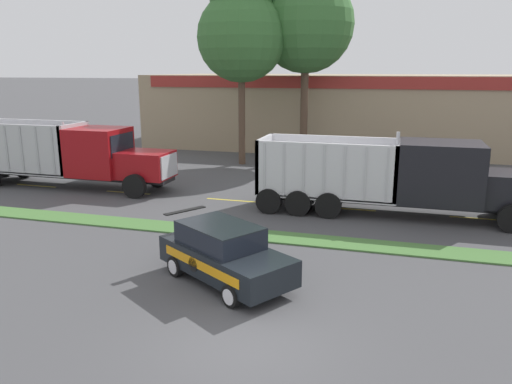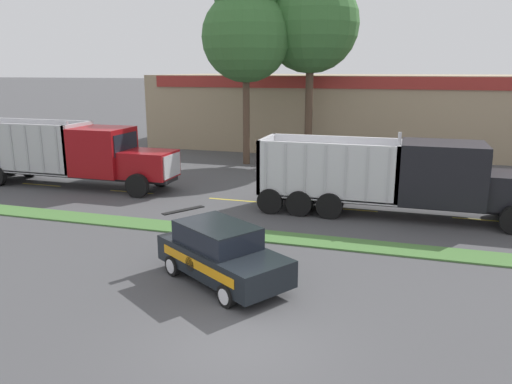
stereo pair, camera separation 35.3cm
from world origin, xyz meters
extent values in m
plane|color=#474749|center=(0.00, 0.00, 0.00)|extent=(600.00, 600.00, 0.00)
cube|color=#477538|center=(0.00, 7.17, 0.03)|extent=(120.00, 1.24, 0.06)
cube|color=yellow|center=(-15.13, 11.79, 0.00)|extent=(2.40, 0.14, 0.01)
cube|color=yellow|center=(-9.73, 11.79, 0.00)|extent=(2.40, 0.14, 0.01)
cube|color=yellow|center=(-4.33, 11.79, 0.00)|extent=(2.40, 0.14, 0.01)
cube|color=yellow|center=(1.07, 11.79, 0.00)|extent=(2.40, 0.14, 0.01)
cube|color=yellow|center=(6.47, 11.79, 0.00)|extent=(2.40, 0.14, 0.01)
cube|color=black|center=(2.79, 11.43, 0.63)|extent=(10.99, 1.41, 0.18)
cube|color=black|center=(7.28, 11.43, 1.38)|extent=(2.00, 2.10, 1.33)
cube|color=black|center=(4.68, 11.43, 1.93)|extent=(3.20, 2.56, 2.42)
cube|color=black|center=(6.30, 11.43, 2.35)|extent=(0.04, 2.18, 1.09)
cylinder|color=silver|center=(2.98, 10.60, 2.76)|extent=(0.14, 0.14, 1.66)
cube|color=silver|center=(0.19, 11.43, 0.78)|extent=(5.79, 2.56, 0.12)
cube|color=silver|center=(3.00, 11.43, 1.93)|extent=(0.16, 2.56, 2.30)
cube|color=silver|center=(-2.62, 11.43, 1.93)|extent=(0.16, 2.56, 2.30)
cube|color=silver|center=(0.19, 10.23, 1.93)|extent=(5.79, 0.16, 2.30)
cube|color=silver|center=(0.19, 12.63, 1.93)|extent=(5.79, 0.16, 2.30)
cube|color=#BCBCC1|center=(-2.29, 10.13, 1.93)|extent=(0.10, 0.04, 2.19)
cube|color=#BCBCC1|center=(-1.46, 10.13, 1.93)|extent=(0.10, 0.04, 2.19)
cube|color=#BCBCC1|center=(-0.64, 10.13, 1.93)|extent=(0.10, 0.04, 2.19)
cube|color=#BCBCC1|center=(0.19, 10.13, 1.93)|extent=(0.10, 0.04, 2.19)
cube|color=#BCBCC1|center=(1.02, 10.13, 1.93)|extent=(0.10, 0.04, 2.19)
cube|color=#BCBCC1|center=(1.84, 10.13, 1.93)|extent=(0.10, 0.04, 2.19)
cube|color=#BCBCC1|center=(2.67, 10.13, 1.93)|extent=(0.10, 0.04, 2.19)
cylinder|color=black|center=(7.28, 12.69, 0.54)|extent=(1.08, 0.30, 1.08)
cylinder|color=black|center=(-2.10, 10.17, 0.54)|extent=(1.08, 0.30, 1.08)
cylinder|color=black|center=(-2.10, 12.69, 0.54)|extent=(1.08, 0.30, 1.08)
cylinder|color=black|center=(-0.84, 10.17, 0.54)|extent=(1.08, 0.30, 1.08)
cylinder|color=black|center=(-0.84, 12.69, 0.54)|extent=(1.08, 0.30, 1.08)
cylinder|color=black|center=(0.41, 10.17, 0.54)|extent=(1.08, 0.30, 1.08)
cylinder|color=black|center=(0.41, 12.69, 0.54)|extent=(1.08, 0.30, 1.08)
cube|color=black|center=(-13.36, 12.12, 0.66)|extent=(11.48, 1.34, 0.18)
cube|color=maroon|center=(-8.86, 12.12, 1.40)|extent=(2.47, 2.00, 1.30)
cube|color=#B7B7BC|center=(-7.59, 12.12, 1.40)|extent=(0.06, 1.71, 1.11)
cube|color=maroon|center=(-11.41, 12.12, 1.93)|extent=(2.63, 2.44, 2.37)
cube|color=black|center=(-10.08, 12.12, 2.35)|extent=(0.04, 2.08, 1.06)
cylinder|color=silver|center=(-12.82, 11.32, 2.69)|extent=(0.14, 0.14, 1.52)
cube|color=#B7B7BC|center=(-15.91, 12.12, 0.81)|extent=(6.37, 2.44, 0.12)
cube|color=#B7B7BC|center=(-12.80, 12.12, 2.05)|extent=(0.16, 2.44, 2.48)
cube|color=#B7B7BC|center=(-15.91, 10.98, 2.05)|extent=(6.37, 0.16, 2.48)
cube|color=#B7B7BC|center=(-15.91, 13.26, 2.05)|extent=(6.37, 0.16, 2.48)
cube|color=#A3A3A8|center=(-15.91, 10.88, 2.05)|extent=(0.10, 0.04, 2.36)
cube|color=#A3A3A8|center=(-15.00, 10.88, 2.05)|extent=(0.10, 0.04, 2.36)
cube|color=#A3A3A8|center=(-14.09, 10.88, 2.05)|extent=(0.10, 0.04, 2.36)
cube|color=#A3A3A8|center=(-13.18, 10.88, 2.05)|extent=(0.10, 0.04, 2.36)
cylinder|color=black|center=(-8.86, 10.92, 0.57)|extent=(1.14, 0.30, 1.14)
cylinder|color=black|center=(-8.86, 13.32, 0.57)|extent=(1.14, 0.30, 1.14)
cylinder|color=black|center=(-18.50, 13.32, 0.57)|extent=(1.14, 0.30, 1.14)
cylinder|color=black|center=(-17.18, 13.32, 0.57)|extent=(1.14, 0.30, 1.14)
cube|color=black|center=(-1.51, 3.02, 0.68)|extent=(4.56, 3.83, 0.75)
cube|color=black|center=(-1.73, 3.16, 1.35)|extent=(2.83, 2.60, 0.58)
cube|color=black|center=(-1.73, 3.16, 1.66)|extent=(2.83, 2.60, 0.04)
cube|color=black|center=(-3.22, 4.13, 1.70)|extent=(0.95, 1.32, 0.03)
cube|color=orange|center=(-2.01, 2.26, 0.75)|extent=(2.87, 1.86, 0.26)
cylinder|color=black|center=(-2.28, 2.43, 0.68)|extent=(0.35, 0.23, 0.41)
cylinder|color=black|center=(-0.87, 1.58, 0.31)|extent=(0.62, 0.50, 0.61)
cylinder|color=silver|center=(-0.93, 1.50, 0.31)|extent=(0.37, 0.24, 0.43)
cylinder|color=black|center=(0.06, 3.03, 0.31)|extent=(0.62, 0.50, 0.61)
cylinder|color=silver|center=(0.12, 3.12, 0.31)|extent=(0.37, 0.24, 0.43)
cylinder|color=black|center=(-3.09, 3.02, 0.31)|extent=(0.62, 0.50, 0.61)
cylinder|color=silver|center=(-3.15, 2.93, 0.31)|extent=(0.37, 0.24, 0.43)
cylinder|color=black|center=(-2.16, 4.46, 0.31)|extent=(0.62, 0.50, 0.61)
cylinder|color=silver|center=(-2.10, 4.55, 0.31)|extent=(0.37, 0.24, 0.43)
cube|color=#9E896B|center=(5.61, 31.03, 2.76)|extent=(43.54, 12.00, 5.53)
cube|color=maroon|center=(5.61, 24.98, 5.08)|extent=(41.37, 0.10, 0.80)
cylinder|color=brown|center=(-6.62, 20.74, 3.18)|extent=(0.43, 0.43, 6.35)
sphere|color=#386B33|center=(-6.62, 20.74, 7.85)|extent=(5.44, 5.44, 5.44)
cylinder|color=brown|center=(-3.09, 23.18, 3.52)|extent=(0.50, 0.50, 7.04)
sphere|color=#386B33|center=(-3.09, 23.18, 8.72)|extent=(6.10, 6.10, 6.10)
camera|label=1|loc=(2.98, -9.55, 5.96)|focal=35.00mm
camera|label=2|loc=(3.32, -9.45, 5.96)|focal=35.00mm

